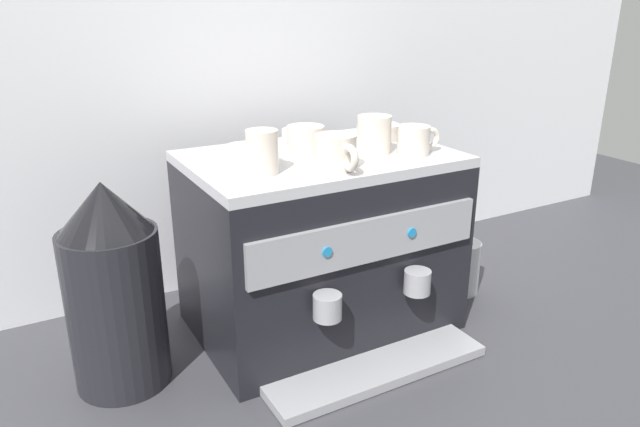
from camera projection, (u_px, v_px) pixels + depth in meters
ground_plane at (320, 321)px, 1.42m from camera, size 4.00×4.00×0.00m
tiled_backsplash_wall at (254, 67)px, 1.50m from camera, size 2.80×0.03×1.13m
espresso_machine at (321, 244)px, 1.34m from camera, size 0.57×0.49×0.41m
ceramic_cup_0 at (373, 134)px, 1.28m from camera, size 0.07×0.12×0.08m
ceramic_cup_1 at (305, 141)px, 1.25m from camera, size 0.08×0.12×0.06m
ceramic_cup_2 at (263, 151)px, 1.13m from camera, size 0.08×0.09×0.08m
ceramic_cup_3 at (415, 140)px, 1.26m from camera, size 0.10×0.07×0.06m
ceramic_cup_4 at (337, 152)px, 1.15m from camera, size 0.08×0.12×0.07m
ceramic_bowl_0 at (379, 132)px, 1.41m from camera, size 0.10×0.10×0.04m
ceramic_bowl_1 at (248, 154)px, 1.21m from camera, size 0.09×0.09×0.03m
ceramic_bowl_2 at (303, 136)px, 1.37m from camera, size 0.10×0.10×0.03m
coffee_grinder at (114, 289)px, 1.13m from camera, size 0.18×0.18×0.42m
milk_pitcher at (460, 267)px, 1.55m from camera, size 0.10×0.10×0.14m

